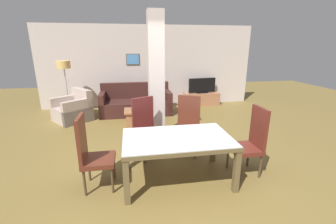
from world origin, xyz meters
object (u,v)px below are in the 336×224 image
object	(u,v)px
dining_chair_far_left	(146,126)
tv_stand	(201,99)
dining_table	(177,145)
armchair	(74,110)
dining_chair_far_right	(188,124)
bottle	(134,106)
dining_chair_head_left	(91,152)
tv_screen	(202,86)
floor_lamp	(64,69)
dining_chair_head_right	(251,140)
sofa	(136,104)
coffee_table	(136,117)

from	to	relation	value
dining_chair_far_left	tv_stand	size ratio (longest dim) A/B	0.91
dining_table	armchair	distance (m)	4.05
dining_chair_far_left	armchair	bearing A→B (deg)	-76.41
dining_chair_far_right	dining_chair_far_left	xyz separation A→B (m)	(-0.81, -0.00, 0.00)
dining_table	bottle	bearing A→B (deg)	102.12
dining_chair_head_left	tv_screen	bearing A→B (deg)	145.05
dining_chair_far_right	floor_lamp	bearing A→B (deg)	-22.32
dining_table	armchair	world-z (taller)	armchair
dining_chair_head_right	sofa	world-z (taller)	dining_chair_head_right
floor_lamp	bottle	bearing A→B (deg)	-32.41
bottle	dining_chair_head_left	bearing A→B (deg)	-103.70
floor_lamp	dining_chair_head_right	bearing A→B (deg)	-46.64
tv_screen	bottle	bearing A→B (deg)	27.57
dining_chair_far_right	dining_chair_head_left	world-z (taller)	same
tv_screen	coffee_table	bearing A→B (deg)	28.74
sofa	floor_lamp	size ratio (longest dim) A/B	1.32
dining_table	coffee_table	bearing A→B (deg)	101.57
armchair	tv_screen	xyz separation A→B (m)	(4.09, 1.07, 0.39)
dining_chair_far_right	tv_stand	distance (m)	3.78
dining_table	tv_stand	size ratio (longest dim) A/B	1.32
coffee_table	tv_stand	distance (m)	2.93
sofa	floor_lamp	bearing A→B (deg)	-6.37
dining_chair_head_left	dining_chair_far_left	bearing A→B (deg)	137.15
dining_chair_head_right	bottle	size ratio (longest dim) A/B	4.99
dining_chair_head_right	tv_stand	world-z (taller)	dining_chair_head_right
dining_chair_far_right	dining_chair_head_left	distance (m)	1.91
dining_chair_head_left	tv_stand	bearing A→B (deg)	145.05
coffee_table	bottle	bearing A→B (deg)	128.18
dining_chair_head_left	tv_stand	size ratio (longest dim) A/B	0.91
dining_chair_head_right	tv_screen	world-z (taller)	dining_chair_head_right
dining_chair_far_left	floor_lamp	world-z (taller)	floor_lamp
dining_chair_far_right	dining_chair_head_right	world-z (taller)	same
sofa	tv_screen	size ratio (longest dim) A/B	2.16
dining_chair_far_right	dining_chair_head_left	size ratio (longest dim) A/B	1.00
dining_chair_head_right	armchair	size ratio (longest dim) A/B	0.94
coffee_table	floor_lamp	size ratio (longest dim) A/B	0.37
dining_chair_head_right	bottle	bearing A→B (deg)	33.41
dining_chair_head_right	dining_chair_far_right	bearing A→B (deg)	41.44
dining_chair_head_left	dining_chair_far_left	distance (m)	1.26
coffee_table	tv_screen	size ratio (longest dim) A/B	0.60
sofa	coffee_table	size ratio (longest dim) A/B	3.60
dining_table	dining_chair_far_left	xyz separation A→B (m)	(-0.41, 0.92, -0.00)
dining_chair_far_left	coffee_table	xyz separation A→B (m)	(-0.15, 1.78, -0.38)
bottle	floor_lamp	world-z (taller)	floor_lamp
dining_chair_head_left	coffee_table	bearing A→B (deg)	165.33
dining_chair_far_right	coffee_table	world-z (taller)	dining_chair_far_right
dining_chair_head_left	armchair	size ratio (longest dim) A/B	0.94
dining_chair_far_right	sofa	size ratio (longest dim) A/B	0.53
dining_chair_head_left	dining_chair_head_right	bearing A→B (deg)	90.00
dining_chair_head_left	floor_lamp	distance (m)	4.27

